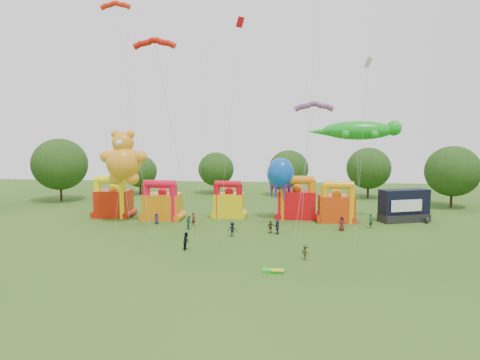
# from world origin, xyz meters

# --- Properties ---
(ground) EXTENTS (160.00, 160.00, 0.00)m
(ground) POSITION_xyz_m (0.00, 0.00, 0.00)
(ground) COLOR #2D5217
(ground) RESTS_ON ground
(tree_ring) EXTENTS (119.31, 121.37, 12.07)m
(tree_ring) POSITION_xyz_m (-1.13, 0.59, 6.26)
(tree_ring) COLOR #352314
(tree_ring) RESTS_ON ground
(bouncy_castle_0) EXTENTS (5.36, 4.40, 6.53)m
(bouncy_castle_0) POSITION_xyz_m (-19.73, 27.28, 2.48)
(bouncy_castle_0) COLOR red
(bouncy_castle_0) RESTS_ON ground
(bouncy_castle_1) EXTENTS (5.44, 4.41, 6.12)m
(bouncy_castle_1) POSITION_xyz_m (-11.54, 25.95, 2.32)
(bouncy_castle_1) COLOR orange
(bouncy_castle_1) RESTS_ON ground
(bouncy_castle_2) EXTENTS (4.43, 3.56, 5.80)m
(bouncy_castle_2) POSITION_xyz_m (-1.75, 28.59, 2.23)
(bouncy_castle_2) COLOR yellow
(bouncy_castle_2) RESTS_ON ground
(bouncy_castle_3) EXTENTS (5.68, 4.59, 6.65)m
(bouncy_castle_3) POSITION_xyz_m (8.66, 29.05, 2.51)
(bouncy_castle_3) COLOR red
(bouncy_castle_3) RESTS_ON ground
(bouncy_castle_4) EXTENTS (5.13, 4.20, 6.08)m
(bouncy_castle_4) POSITION_xyz_m (14.41, 26.92, 2.32)
(bouncy_castle_4) COLOR red
(bouncy_castle_4) RESTS_ON ground
(stage_trailer) EXTENTS (7.74, 5.04, 4.77)m
(stage_trailer) POSITION_xyz_m (24.33, 28.15, 2.29)
(stage_trailer) COLOR black
(stage_trailer) RESTS_ON ground
(teddy_bear_kite) EXTENTS (6.84, 4.85, 13.52)m
(teddy_bear_kite) POSITION_xyz_m (-16.14, 22.81, 8.60)
(teddy_bear_kite) COLOR orange
(teddy_bear_kite) RESTS_ON ground
(gecko_kite) EXTENTS (13.69, 7.99, 14.92)m
(gecko_kite) POSITION_xyz_m (17.47, 28.25, 11.17)
(gecko_kite) COLOR #169E1D
(gecko_kite) RESTS_ON ground
(octopus_kite) EXTENTS (5.49, 5.87, 9.40)m
(octopus_kite) POSITION_xyz_m (5.54, 27.42, 4.80)
(octopus_kite) COLOR #0B4CAD
(octopus_kite) RESTS_ON ground
(parafoil_kites) EXTENTS (31.63, 11.97, 31.84)m
(parafoil_kites) POSITION_xyz_m (-9.89, 18.53, 14.27)
(parafoil_kites) COLOR red
(parafoil_kites) RESTS_ON ground
(diamond_kites) EXTENTS (31.43, 15.37, 44.20)m
(diamond_kites) POSITION_xyz_m (0.37, 15.67, 15.87)
(diamond_kites) COLOR red
(diamond_kites) RESTS_ON ground
(folded_kite_bundle) EXTENTS (2.00, 1.11, 0.31)m
(folded_kite_bundle) POSITION_xyz_m (5.77, 2.52, 0.14)
(folded_kite_bundle) COLOR green
(folded_kite_bundle) RESTS_ON ground
(spectator_0) EXTENTS (0.88, 0.70, 1.58)m
(spectator_0) POSITION_xyz_m (-11.40, 22.47, 0.79)
(spectator_0) COLOR #24243D
(spectator_0) RESTS_ON ground
(spectator_1) EXTENTS (0.72, 0.83, 1.90)m
(spectator_1) POSITION_xyz_m (-5.88, 21.81, 0.95)
(spectator_1) COLOR maroon
(spectator_1) RESTS_ON ground
(spectator_2) EXTENTS (1.03, 1.12, 1.85)m
(spectator_2) POSITION_xyz_m (-6.03, 19.69, 0.92)
(spectator_2) COLOR #1C4631
(spectator_2) RESTS_ON ground
(spectator_3) EXTENTS (1.22, 0.75, 1.82)m
(spectator_3) POSITION_xyz_m (0.28, 16.12, 0.91)
(spectator_3) COLOR black
(spectator_3) RESTS_ON ground
(spectator_4) EXTENTS (1.06, 0.91, 1.70)m
(spectator_4) POSITION_xyz_m (5.00, 18.31, 0.85)
(spectator_4) COLOR #442D1B
(spectator_4) RESTS_ON ground
(spectator_5) EXTENTS (0.94, 1.74, 1.79)m
(spectator_5) POSITION_xyz_m (5.88, 18.06, 0.90)
(spectator_5) COLOR #23263A
(spectator_5) RESTS_ON ground
(spectator_6) EXTENTS (1.04, 0.75, 1.98)m
(spectator_6) POSITION_xyz_m (14.37, 20.71, 0.99)
(spectator_6) COLOR #561819
(spectator_6) RESTS_ON ground
(spectator_7) EXTENTS (0.80, 0.85, 1.95)m
(spectator_7) POSITION_xyz_m (18.59, 22.93, 0.97)
(spectator_7) COLOR #1A4224
(spectator_7) RESTS_ON ground
(spectator_8) EXTENTS (0.86, 1.04, 1.97)m
(spectator_8) POSITION_xyz_m (-4.03, 9.37, 0.99)
(spectator_8) COLOR black
(spectator_8) RESTS_ON ground
(spectator_9) EXTENTS (1.09, 1.16, 1.58)m
(spectator_9) POSITION_xyz_m (8.88, 6.81, 0.79)
(spectator_9) COLOR #413C1A
(spectator_9) RESTS_ON ground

